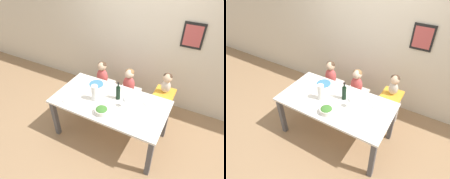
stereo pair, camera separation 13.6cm
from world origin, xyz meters
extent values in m
plane|color=#9E7A56|center=(0.00, 0.00, 0.00)|extent=(14.00, 14.00, 0.00)
cube|color=beige|center=(0.00, 1.31, 1.35)|extent=(10.00, 0.06, 2.70)
cube|color=black|center=(0.85, 1.27, 1.53)|extent=(0.34, 0.02, 0.42)
cube|color=#B74C4C|center=(0.85, 1.26, 1.53)|extent=(0.28, 0.00, 0.35)
cube|color=white|center=(0.00, 0.00, 0.75)|extent=(1.77, 0.93, 0.03)
cube|color=#4C4C51|center=(-0.83, -0.40, 0.36)|extent=(0.07, 0.07, 0.73)
cube|color=#4C4C51|center=(0.83, -0.40, 0.36)|extent=(0.07, 0.07, 0.73)
cube|color=#4C4C51|center=(-0.83, 0.40, 0.36)|extent=(0.07, 0.07, 0.73)
cube|color=#4C4C51|center=(0.83, 0.40, 0.36)|extent=(0.07, 0.07, 0.73)
cylinder|color=silver|center=(-0.70, 0.57, 0.21)|extent=(0.04, 0.04, 0.42)
cylinder|color=silver|center=(-0.41, 0.57, 0.21)|extent=(0.04, 0.04, 0.42)
cylinder|color=silver|center=(-0.70, 0.87, 0.21)|extent=(0.04, 0.04, 0.42)
cylinder|color=silver|center=(-0.41, 0.87, 0.21)|extent=(0.04, 0.04, 0.42)
cube|color=silver|center=(-0.56, 0.72, 0.44)|extent=(0.39, 0.42, 0.05)
cylinder|color=silver|center=(-0.14, 0.57, 0.21)|extent=(0.04, 0.04, 0.42)
cylinder|color=silver|center=(0.16, 0.57, 0.21)|extent=(0.04, 0.04, 0.42)
cylinder|color=silver|center=(-0.14, 0.87, 0.21)|extent=(0.04, 0.04, 0.42)
cylinder|color=silver|center=(0.16, 0.87, 0.21)|extent=(0.04, 0.04, 0.42)
cube|color=silver|center=(0.01, 0.72, 0.44)|extent=(0.39, 0.42, 0.05)
cylinder|color=silver|center=(0.55, 0.59, 0.32)|extent=(0.04, 0.04, 0.64)
cylinder|color=silver|center=(0.80, 0.59, 0.32)|extent=(0.04, 0.04, 0.64)
cylinder|color=silver|center=(0.55, 0.84, 0.32)|extent=(0.04, 0.04, 0.64)
cylinder|color=silver|center=(0.80, 0.84, 0.32)|extent=(0.04, 0.04, 0.64)
cube|color=gold|center=(0.67, 0.72, 0.67)|extent=(0.34, 0.36, 0.05)
ellipsoid|color=#C64C4C|center=(-0.56, 0.72, 0.63)|extent=(0.22, 0.17, 0.34)
sphere|color=#D6AD89|center=(-0.56, 0.72, 0.86)|extent=(0.17, 0.17, 0.17)
ellipsoid|color=#473323|center=(-0.56, 0.73, 0.89)|extent=(0.17, 0.16, 0.12)
ellipsoid|color=#C64C4C|center=(0.01, 0.72, 0.63)|extent=(0.22, 0.17, 0.34)
sphere|color=beige|center=(0.01, 0.72, 0.86)|extent=(0.17, 0.17, 0.17)
ellipsoid|color=olive|center=(0.01, 0.73, 0.89)|extent=(0.17, 0.16, 0.12)
ellipsoid|color=beige|center=(0.67, 0.72, 0.81)|extent=(0.16, 0.12, 0.23)
sphere|color=#D6AD89|center=(0.67, 0.72, 0.98)|extent=(0.15, 0.15, 0.15)
ellipsoid|color=#473323|center=(0.67, 0.73, 1.01)|extent=(0.15, 0.14, 0.11)
cylinder|color=black|center=(0.08, 0.12, 0.87)|extent=(0.07, 0.07, 0.22)
cylinder|color=black|center=(0.08, 0.12, 1.03)|extent=(0.03, 0.03, 0.08)
cylinder|color=black|center=(0.08, 0.12, 1.06)|extent=(0.03, 0.03, 0.02)
cylinder|color=white|center=(-0.22, -0.07, 0.90)|extent=(0.10, 0.10, 0.26)
cylinder|color=white|center=(0.25, -0.01, 0.77)|extent=(0.06, 0.06, 0.00)
cylinder|color=white|center=(0.25, -0.01, 0.81)|extent=(0.01, 0.01, 0.08)
ellipsoid|color=white|center=(0.25, -0.01, 0.90)|extent=(0.07, 0.07, 0.09)
cylinder|color=silver|center=(0.02, -0.29, 0.80)|extent=(0.20, 0.20, 0.07)
ellipsoid|color=#3D752D|center=(0.02, -0.29, 0.84)|extent=(0.17, 0.17, 0.05)
cylinder|color=silver|center=(-0.58, -0.25, 0.77)|extent=(0.24, 0.24, 0.01)
cylinder|color=teal|center=(-0.42, 0.29, 0.77)|extent=(0.24, 0.24, 0.01)
cylinder|color=silver|center=(0.58, 0.27, 0.77)|extent=(0.24, 0.24, 0.01)
camera|label=1|loc=(1.13, -2.07, 2.77)|focal=32.00mm
camera|label=2|loc=(1.25, -2.01, 2.77)|focal=32.00mm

